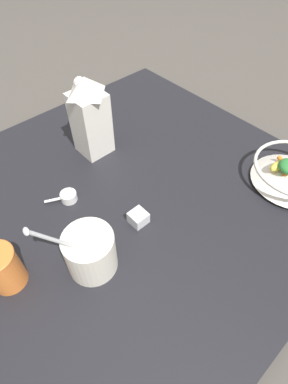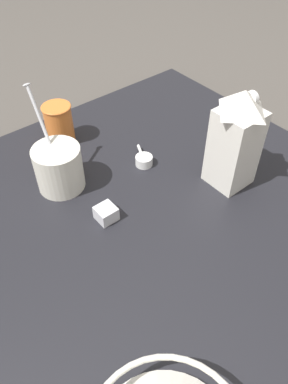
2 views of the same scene
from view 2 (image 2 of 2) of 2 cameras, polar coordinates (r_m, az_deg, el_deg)
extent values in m
plane|color=#4C4742|center=(0.90, 1.85, -5.28)|extent=(6.00, 6.00, 0.00)
cube|color=black|center=(0.89, 1.88, -4.44)|extent=(1.04, 1.04, 0.04)
cube|color=silver|center=(0.92, 13.51, 6.47)|extent=(0.09, 0.09, 0.20)
pyramid|color=silver|center=(0.85, 14.96, 13.24)|extent=(0.09, 0.09, 0.05)
cylinder|color=white|center=(0.87, 16.04, 13.58)|extent=(0.03, 0.01, 0.03)
cylinder|color=silver|center=(0.93, -12.83, 3.57)|extent=(0.12, 0.12, 0.11)
cylinder|color=white|center=(0.90, -13.29, 5.79)|extent=(0.11, 0.11, 0.02)
cylinder|color=silver|center=(0.91, -15.10, 9.54)|extent=(0.11, 0.02, 0.18)
ellipsoid|color=silver|center=(0.91, -17.43, 15.33)|extent=(0.01, 0.02, 0.01)
cylinder|color=orange|center=(1.08, -12.81, 10.11)|extent=(0.08, 0.08, 0.11)
torus|color=orange|center=(1.05, -13.28, 12.50)|extent=(0.08, 0.08, 0.01)
cube|color=silver|center=(0.86, -5.80, -3.26)|extent=(0.04, 0.04, 0.03)
cube|color=brown|center=(0.86, -5.77, -3.49)|extent=(0.04, 0.04, 0.02)
cylinder|color=white|center=(1.00, 0.00, 4.80)|extent=(0.05, 0.05, 0.03)
cylinder|color=white|center=(1.03, -0.60, 6.36)|extent=(0.04, 0.03, 0.01)
camera|label=1|loc=(0.80, -53.34, 30.91)|focal=28.00mm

